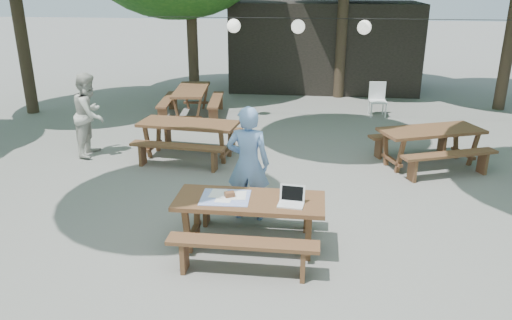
{
  "coord_description": "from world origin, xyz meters",
  "views": [
    {
      "loc": [
        0.32,
        -6.65,
        3.52
      ],
      "look_at": [
        -0.51,
        0.06,
        1.05
      ],
      "focal_mm": 35.0,
      "sensor_mm": 36.0,
      "label": 1
    }
  ],
  "objects_px": {
    "plastic_chair": "(377,106)",
    "picnic_table_nw": "(189,139)",
    "main_picnic_table": "(250,223)",
    "woman": "(248,164)",
    "second_person": "(90,114)"
  },
  "relations": [
    {
      "from": "main_picnic_table",
      "to": "picnic_table_nw",
      "type": "xyz_separation_m",
      "value": [
        -1.75,
        3.57,
        0.0
      ]
    },
    {
      "from": "second_person",
      "to": "plastic_chair",
      "type": "xyz_separation_m",
      "value": [
        6.29,
        3.93,
        -0.61
      ]
    },
    {
      "from": "picnic_table_nw",
      "to": "woman",
      "type": "bearing_deg",
      "value": -52.51
    },
    {
      "from": "plastic_chair",
      "to": "picnic_table_nw",
      "type": "bearing_deg",
      "value": -142.05
    },
    {
      "from": "picnic_table_nw",
      "to": "plastic_chair",
      "type": "bearing_deg",
      "value": 48.59
    },
    {
      "from": "woman",
      "to": "second_person",
      "type": "relative_size",
      "value": 1.03
    },
    {
      "from": "second_person",
      "to": "plastic_chair",
      "type": "distance_m",
      "value": 7.44
    },
    {
      "from": "woman",
      "to": "plastic_chair",
      "type": "relative_size",
      "value": 1.98
    },
    {
      "from": "picnic_table_nw",
      "to": "woman",
      "type": "height_order",
      "value": "woman"
    },
    {
      "from": "picnic_table_nw",
      "to": "second_person",
      "type": "distance_m",
      "value": 2.12
    },
    {
      "from": "main_picnic_table",
      "to": "picnic_table_nw",
      "type": "distance_m",
      "value": 3.98
    },
    {
      "from": "main_picnic_table",
      "to": "second_person",
      "type": "bearing_deg",
      "value": 137.39
    },
    {
      "from": "main_picnic_table",
      "to": "woman",
      "type": "relative_size",
      "value": 1.12
    },
    {
      "from": "main_picnic_table",
      "to": "woman",
      "type": "height_order",
      "value": "woman"
    },
    {
      "from": "main_picnic_table",
      "to": "woman",
      "type": "xyz_separation_m",
      "value": [
        -0.15,
        0.95,
        0.5
      ]
    }
  ]
}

